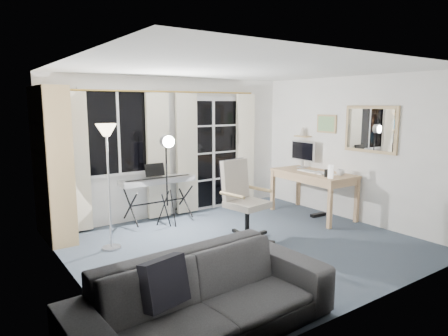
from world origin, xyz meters
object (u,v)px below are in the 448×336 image
at_px(monitor, 303,152).
at_px(mug, 341,172).
at_px(desk, 313,177).
at_px(bookshelf, 50,169).
at_px(torchiere_lamp, 107,149).
at_px(studio_light, 167,152).
at_px(keyboard_piano, 158,181).
at_px(office_chair, 240,193).
at_px(sofa, 206,285).

relative_size(monitor, mug, 4.40).
xyz_separation_m(desk, mug, (0.10, -0.50, 0.16)).
bearing_deg(bookshelf, desk, -18.43).
xyz_separation_m(torchiere_lamp, monitor, (3.66, 0.03, -0.29)).
relative_size(torchiere_lamp, studio_light, 1.12).
bearing_deg(bookshelf, torchiere_lamp, -58.50).
xyz_separation_m(bookshelf, keyboard_piano, (1.62, -0.10, -0.35)).
relative_size(keyboard_piano, office_chair, 1.08).
bearing_deg(desk, keyboard_piano, 154.98).
distance_m(office_chair, mug, 1.92).
bearing_deg(mug, sofa, -156.76).
relative_size(bookshelf, sofa, 0.94).
height_order(bookshelf, torchiere_lamp, bookshelf).
height_order(torchiere_lamp, sofa, torchiere_lamp).
height_order(torchiere_lamp, keyboard_piano, torchiere_lamp).
height_order(studio_light, sofa, studio_light).
relative_size(office_chair, mug, 9.10).
distance_m(torchiere_lamp, mug, 3.72).
xyz_separation_m(bookshelf, studio_light, (1.63, -0.44, 0.17)).
distance_m(desk, sofa, 4.07).
height_order(desk, monitor, monitor).
xyz_separation_m(bookshelf, office_chair, (2.21, -1.57, -0.36)).
bearing_deg(sofa, office_chair, 43.20).
height_order(bookshelf, keyboard_piano, bookshelf).
relative_size(bookshelf, office_chair, 1.88).
relative_size(torchiere_lamp, office_chair, 1.45).
bearing_deg(sofa, torchiere_lamp, 86.05).
bearing_deg(monitor, keyboard_piano, 165.48).
xyz_separation_m(desk, sofa, (-3.51, -2.05, -0.23)).
bearing_deg(mug, monitor, 84.21).
bearing_deg(bookshelf, sofa, -82.08).
height_order(mug, sofa, mug).
xyz_separation_m(bookshelf, torchiere_lamp, (0.54, -0.87, 0.32)).
xyz_separation_m(office_chair, desk, (1.80, 0.28, -0.00)).
bearing_deg(monitor, bookshelf, 170.17).
relative_size(bookshelf, keyboard_piano, 1.74).
bearing_deg(mug, desk, 101.31).
height_order(office_chair, monitor, monitor).
relative_size(studio_light, sofa, 0.65).
bearing_deg(torchiere_lamp, studio_light, 21.55).
relative_size(bookshelf, monitor, 3.90).
bearing_deg(studio_light, keyboard_piano, 97.42).
distance_m(torchiere_lamp, studio_light, 1.18).
relative_size(desk, mug, 11.53).
xyz_separation_m(studio_light, desk, (2.38, -0.85, -0.52)).
height_order(bookshelf, mug, bookshelf).
bearing_deg(office_chair, sofa, -143.43).
relative_size(keyboard_piano, sofa, 0.54).
xyz_separation_m(torchiere_lamp, sofa, (-0.05, -2.48, -0.91)).
bearing_deg(studio_light, monitor, -3.52).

